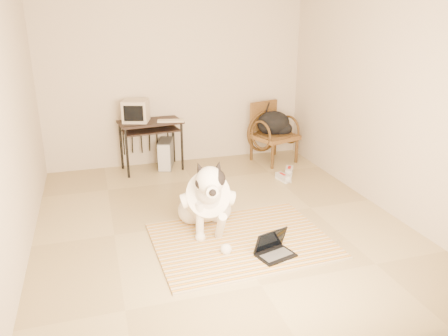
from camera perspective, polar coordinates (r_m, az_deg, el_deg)
name	(u,v)px	position (r m, az deg, el deg)	size (l,w,h in m)	color
floor	(219,221)	(5.05, -0.70, -6.89)	(4.50, 4.50, 0.00)	tan
wall_back	(176,76)	(6.77, -6.24, 11.86)	(4.50, 4.50, 0.00)	beige
wall_front	(327,179)	(2.60, 13.29, -1.35)	(4.50, 4.50, 0.00)	beige
wall_left	(10,117)	(4.49, -26.22, 5.97)	(4.50, 4.50, 0.00)	beige
wall_right	(382,94)	(5.50, 19.92, 9.02)	(4.50, 4.50, 0.00)	beige
rug	(242,240)	(4.62, 2.33, -9.44)	(1.83, 1.43, 0.02)	orange
dog	(207,200)	(4.70, -2.27, -4.15)	(0.60, 1.27, 0.91)	silver
laptop	(274,249)	(4.36, 6.50, -10.46)	(0.41, 0.34, 0.25)	black
computer_desk	(151,128)	(6.54, -9.57, 5.14)	(0.95, 0.60, 0.75)	black
crt_monitor	(136,111)	(6.50, -11.45, 7.31)	(0.44, 0.42, 0.31)	#BAAA92
desk_keyboard	(171,121)	(6.45, -6.97, 6.14)	(0.38, 0.14, 0.03)	#BAAA92
pc_tower	(166,154)	(6.73, -7.61, 1.85)	(0.31, 0.50, 0.43)	#474749
rattan_chair	(272,132)	(6.96, 6.29, 4.65)	(0.77, 0.75, 0.93)	brown
backpack	(275,124)	(6.90, 6.68, 5.69)	(0.54, 0.43, 0.38)	black
sneaker_left	(283,178)	(6.26, 7.72, -1.26)	(0.15, 0.28, 0.09)	silver
sneaker_right	(289,171)	(6.53, 8.50, -0.39)	(0.22, 0.28, 0.09)	silver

